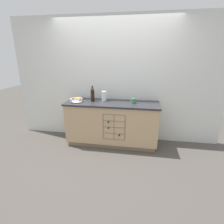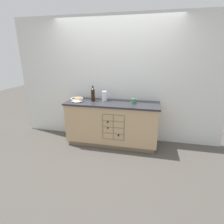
# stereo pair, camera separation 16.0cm
# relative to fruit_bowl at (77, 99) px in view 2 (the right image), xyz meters

# --- Properties ---
(ground_plane) EXTENTS (14.00, 14.00, 0.00)m
(ground_plane) POSITION_rel_fruit_bowl_xyz_m (0.71, 0.06, -0.94)
(ground_plane) COLOR #4C4742
(back_wall) EXTENTS (4.40, 0.06, 2.55)m
(back_wall) POSITION_rel_fruit_bowl_xyz_m (0.71, 0.41, 0.34)
(back_wall) COLOR silver
(back_wall) RESTS_ON ground_plane
(kitchen_island) EXTENTS (1.86, 0.63, 0.89)m
(kitchen_island) POSITION_rel_fruit_bowl_xyz_m (0.71, 0.06, -0.48)
(kitchen_island) COLOR #8B7354
(kitchen_island) RESTS_ON ground_plane
(fruit_bowl) EXTENTS (0.25, 0.25, 0.08)m
(fruit_bowl) POSITION_rel_fruit_bowl_xyz_m (0.00, 0.00, 0.00)
(fruit_bowl) COLOR silver
(fruit_bowl) RESTS_ON kitchen_island
(white_pitcher) EXTENTS (0.16, 0.10, 0.20)m
(white_pitcher) POSITION_rel_fruit_bowl_xyz_m (0.53, 0.19, 0.06)
(white_pitcher) COLOR white
(white_pitcher) RESTS_ON kitchen_island
(ceramic_mug) EXTENTS (0.13, 0.09, 0.10)m
(ceramic_mug) POSITION_rel_fruit_bowl_xyz_m (1.13, 0.08, 0.00)
(ceramic_mug) COLOR #4C7A56
(ceramic_mug) RESTS_ON kitchen_island
(standing_wine_bottle) EXTENTS (0.08, 0.08, 0.31)m
(standing_wine_bottle) POSITION_rel_fruit_bowl_xyz_m (0.30, 0.11, 0.09)
(standing_wine_bottle) COLOR black
(standing_wine_bottle) RESTS_ON kitchen_island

